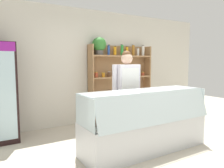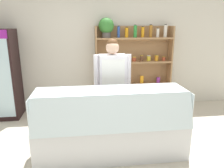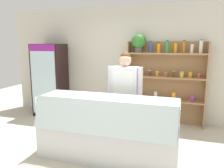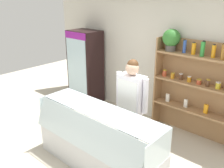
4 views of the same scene
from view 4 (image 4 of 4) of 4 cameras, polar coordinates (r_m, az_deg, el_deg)
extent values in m
cube|color=beige|center=(5.21, 13.79, 4.84)|extent=(6.80, 0.10, 2.70)
cube|color=black|center=(6.34, -6.05, 3.91)|extent=(0.76, 0.57, 1.82)
cube|color=silver|center=(6.16, -8.05, 3.32)|extent=(0.68, 0.01, 1.62)
cube|color=#8C1E8C|center=(5.98, -8.46, 10.88)|extent=(0.72, 0.01, 0.16)
cylinder|color=purple|center=(6.56, -8.74, -0.90)|extent=(0.06, 0.06, 0.19)
cylinder|color=red|center=(6.44, -7.83, -1.15)|extent=(0.06, 0.06, 0.21)
cylinder|color=purple|center=(6.34, -6.88, -1.78)|extent=(0.06, 0.06, 0.15)
cylinder|color=#2D8C38|center=(6.21, -5.92, -1.87)|extent=(0.05, 0.05, 0.21)
cylinder|color=#9E6623|center=(6.39, -8.80, 2.85)|extent=(0.06, 0.06, 0.15)
cylinder|color=#9E6623|center=(6.23, -7.55, 2.50)|extent=(0.06, 0.06, 0.16)
cylinder|color=#3356B2|center=(6.07, -6.24, 2.28)|extent=(0.06, 0.06, 0.20)
cylinder|color=silver|center=(6.29, -9.19, 7.05)|extent=(0.07, 0.07, 0.16)
cylinder|color=#2D8C38|center=(6.17, -8.24, 6.88)|extent=(0.06, 0.06, 0.16)
cylinder|color=red|center=(6.05, -7.25, 6.60)|extent=(0.07, 0.07, 0.15)
cylinder|color=#3356B2|center=(5.93, -6.24, 6.48)|extent=(0.05, 0.05, 0.17)
cube|color=#9E754C|center=(5.00, 19.56, -1.42)|extent=(1.73, 0.02, 1.88)
cube|color=#9E754C|center=(5.23, 10.44, 0.39)|extent=(0.03, 0.28, 1.88)
cube|color=#9E754C|center=(5.02, 18.43, -5.85)|extent=(1.67, 0.28, 0.04)
cube|color=#9E754C|center=(4.82, 19.11, -0.23)|extent=(1.67, 0.28, 0.04)
cube|color=#9E754C|center=(4.68, 19.84, 5.82)|extent=(1.67, 0.28, 0.04)
cylinder|color=#4C4742|center=(4.92, 13.25, 8.01)|extent=(0.19, 0.19, 0.11)
sphere|color=#32762D|center=(4.88, 13.43, 10.25)|extent=(0.33, 0.33, 0.33)
cylinder|color=#3356B2|center=(4.80, 16.26, 8.23)|extent=(0.06, 0.06, 0.23)
cylinder|color=black|center=(4.76, 16.29, 9.67)|extent=(0.04, 0.04, 0.02)
cylinder|color=orange|center=(4.73, 18.18, 7.70)|extent=(0.07, 0.07, 0.21)
cylinder|color=black|center=(4.69, 18.22, 9.00)|extent=(0.05, 0.05, 0.02)
cylinder|color=#2D8C38|center=(4.62, 20.01, 7.49)|extent=(0.08, 0.08, 0.26)
cylinder|color=black|center=(4.62, 20.34, 9.17)|extent=(0.05, 0.05, 0.02)
cylinder|color=orange|center=(4.60, 22.21, 6.92)|extent=(0.07, 0.07, 0.22)
cylinder|color=black|center=(4.56, 22.34, 8.32)|extent=(0.04, 0.04, 0.02)
cylinder|color=#9E6623|center=(4.50, 24.09, 6.68)|extent=(0.07, 0.07, 0.26)
cylinder|color=#BF4C2D|center=(5.08, 11.91, 2.40)|extent=(0.08, 0.08, 0.11)
cylinder|color=gold|center=(5.07, 12.00, 3.10)|extent=(0.08, 0.08, 0.01)
cylinder|color=orange|center=(4.99, 13.67, 1.82)|extent=(0.08, 0.08, 0.10)
cylinder|color=gold|center=(4.99, 13.81, 2.45)|extent=(0.08, 0.08, 0.01)
cylinder|color=brown|center=(4.94, 15.48, 1.58)|extent=(0.08, 0.08, 0.12)
cylinder|color=silver|center=(4.91, 15.52, 2.27)|extent=(0.08, 0.08, 0.01)
cylinder|color=orange|center=(4.87, 17.23, 1.02)|extent=(0.07, 0.07, 0.10)
cylinder|color=silver|center=(4.85, 17.30, 1.63)|extent=(0.08, 0.08, 0.01)
cylinder|color=#BF4C2D|center=(4.80, 19.25, 0.43)|extent=(0.08, 0.08, 0.08)
cylinder|color=gold|center=(4.79, 19.32, 0.98)|extent=(0.09, 0.09, 0.01)
cylinder|color=brown|center=(4.73, 21.04, 0.13)|extent=(0.07, 0.07, 0.12)
cylinder|color=gold|center=(4.72, 21.20, 0.91)|extent=(0.07, 0.07, 0.01)
cylinder|color=yellow|center=(4.70, 23.09, -0.33)|extent=(0.08, 0.08, 0.11)
cylinder|color=silver|center=(4.67, 23.15, 0.34)|extent=(0.09, 0.09, 0.01)
cube|color=silver|center=(5.21, 12.62, -3.08)|extent=(0.07, 0.04, 0.17)
cube|color=silver|center=(5.05, 16.51, -4.24)|extent=(0.07, 0.04, 0.16)
cube|color=orange|center=(4.91, 20.66, -5.36)|extent=(0.07, 0.04, 0.17)
cube|color=silver|center=(4.16, -3.11, -15.14)|extent=(2.19, 0.67, 0.55)
cube|color=white|center=(4.00, -3.19, -11.69)|extent=(2.13, 0.61, 0.03)
cube|color=silver|center=(3.71, -6.77, -10.86)|extent=(2.15, 0.16, 0.47)
cube|color=silver|center=(3.82, -2.78, -5.91)|extent=(2.15, 0.51, 0.01)
cube|color=silver|center=(4.65, -12.78, -4.54)|extent=(0.01, 0.63, 0.45)
cube|color=silver|center=(3.33, 10.56, -15.10)|extent=(0.01, 0.63, 0.45)
cube|color=tan|center=(4.59, -10.17, -6.87)|extent=(0.16, 0.12, 0.06)
cube|color=white|center=(4.49, -12.19, -7.74)|extent=(0.05, 0.03, 0.02)
cube|color=beige|center=(4.36, -7.31, -8.33)|extent=(0.16, 0.13, 0.05)
cube|color=white|center=(4.24, -9.39, -9.28)|extent=(0.05, 0.03, 0.02)
cube|color=tan|center=(4.13, -4.12, -9.88)|extent=(0.16, 0.12, 0.06)
cube|color=white|center=(4.01, -6.22, -10.97)|extent=(0.05, 0.03, 0.02)
cube|color=beige|center=(3.92, -0.53, -11.63)|extent=(0.16, 0.14, 0.05)
cube|color=white|center=(3.80, -2.64, -12.81)|extent=(0.05, 0.03, 0.02)
cube|color=tan|center=(3.73, 3.49, -13.41)|extent=(0.16, 0.13, 0.06)
cube|color=white|center=(3.61, 1.41, -14.81)|extent=(0.05, 0.03, 0.02)
cube|color=tan|center=(3.58, 7.96, -15.47)|extent=(0.16, 0.13, 0.04)
cube|color=white|center=(3.44, 5.98, -16.94)|extent=(0.05, 0.03, 0.02)
cylinder|color=tan|center=(4.52, -12.43, -6.88)|extent=(0.19, 0.16, 0.15)
cylinder|color=tan|center=(4.36, -10.70, -7.85)|extent=(0.18, 0.14, 0.14)
cylinder|color=white|center=(3.57, 2.23, -13.63)|extent=(0.07, 0.07, 0.21)
cylinder|color=white|center=(3.52, 3.53, -14.18)|extent=(0.07, 0.07, 0.22)
cylinder|color=#4C4233|center=(4.53, 3.23, -10.22)|extent=(0.13, 0.13, 0.78)
cylinder|color=#4C4233|center=(4.42, 5.27, -11.07)|extent=(0.13, 0.13, 0.78)
cube|color=white|center=(4.16, 4.49, -2.20)|extent=(0.45, 0.24, 0.64)
cube|color=white|center=(4.21, 3.31, -7.01)|extent=(0.38, 0.01, 1.20)
cylinder|color=white|center=(4.31, 1.59, -0.88)|extent=(0.09, 0.09, 0.58)
cylinder|color=white|center=(4.00, 7.64, -2.77)|extent=(0.09, 0.09, 0.58)
sphere|color=#D8AD8E|center=(4.01, 4.66, 3.58)|extent=(0.22, 0.22, 0.22)
sphere|color=brown|center=(4.00, 4.77, 4.36)|extent=(0.19, 0.19, 0.19)
camera|label=1|loc=(4.88, -50.33, -1.61)|focal=35.00mm
camera|label=2|loc=(2.94, -56.20, -4.26)|focal=35.00mm
camera|label=3|loc=(1.77, -66.80, -22.45)|focal=35.00mm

